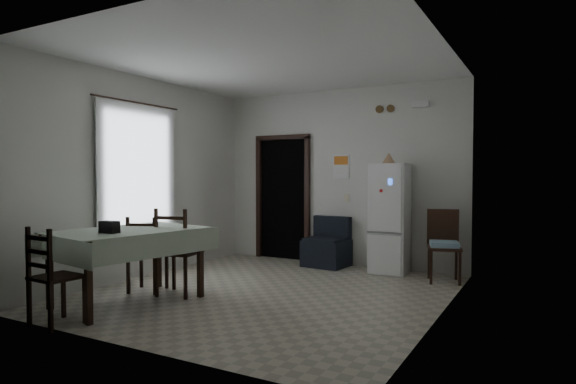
# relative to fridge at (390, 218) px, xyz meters

# --- Properties ---
(ground) EXTENTS (4.50, 4.50, 0.00)m
(ground) POSITION_rel_fridge_xyz_m (-0.97, -1.93, -0.83)
(ground) COLOR #ABA38C
(ground) RESTS_ON ground
(ceiling) EXTENTS (4.20, 4.50, 0.02)m
(ceiling) POSITION_rel_fridge_xyz_m (-0.97, -1.93, 2.07)
(ceiling) COLOR white
(ceiling) RESTS_ON ground
(wall_back) EXTENTS (4.20, 0.02, 2.90)m
(wall_back) POSITION_rel_fridge_xyz_m (-0.97, 0.32, 0.62)
(wall_back) COLOR silver
(wall_back) RESTS_ON ground
(wall_front) EXTENTS (4.20, 0.02, 2.90)m
(wall_front) POSITION_rel_fridge_xyz_m (-0.97, -4.18, 0.62)
(wall_front) COLOR silver
(wall_front) RESTS_ON ground
(wall_left) EXTENTS (0.02, 4.50, 2.90)m
(wall_left) POSITION_rel_fridge_xyz_m (-3.07, -1.93, 0.62)
(wall_left) COLOR silver
(wall_left) RESTS_ON ground
(wall_right) EXTENTS (0.02, 4.50, 2.90)m
(wall_right) POSITION_rel_fridge_xyz_m (1.13, -1.93, 0.62)
(wall_right) COLOR silver
(wall_right) RESTS_ON ground
(doorway) EXTENTS (1.06, 0.52, 2.22)m
(doorway) POSITION_rel_fridge_xyz_m (-2.02, 0.52, 0.24)
(doorway) COLOR black
(doorway) RESTS_ON ground
(window_recess) EXTENTS (0.10, 1.20, 1.60)m
(window_recess) POSITION_rel_fridge_xyz_m (-3.12, -2.13, 0.72)
(window_recess) COLOR silver
(window_recess) RESTS_ON ground
(curtain) EXTENTS (0.02, 1.45, 1.85)m
(curtain) POSITION_rel_fridge_xyz_m (-3.01, -2.13, 0.72)
(curtain) COLOR beige
(curtain) RESTS_ON ground
(curtain_rod) EXTENTS (0.02, 1.60, 0.02)m
(curtain_rod) POSITION_rel_fridge_xyz_m (-3.00, -2.13, 1.67)
(curtain_rod) COLOR black
(curtain_rod) RESTS_ON ground
(calendar) EXTENTS (0.28, 0.02, 0.40)m
(calendar) POSITION_rel_fridge_xyz_m (-0.92, 0.31, 0.79)
(calendar) COLOR white
(calendar) RESTS_ON ground
(calendar_image) EXTENTS (0.24, 0.01, 0.14)m
(calendar_image) POSITION_rel_fridge_xyz_m (-0.92, 0.30, 0.89)
(calendar_image) COLOR orange
(calendar_image) RESTS_ON ground
(light_switch) EXTENTS (0.08, 0.02, 0.12)m
(light_switch) POSITION_rel_fridge_xyz_m (-0.82, 0.31, 0.27)
(light_switch) COLOR beige
(light_switch) RESTS_ON ground
(vent_left) EXTENTS (0.12, 0.03, 0.12)m
(vent_left) POSITION_rel_fridge_xyz_m (-0.27, 0.30, 1.69)
(vent_left) COLOR brown
(vent_left) RESTS_ON ground
(vent_right) EXTENTS (0.12, 0.03, 0.12)m
(vent_right) POSITION_rel_fridge_xyz_m (-0.09, 0.30, 1.69)
(vent_right) COLOR brown
(vent_right) RESTS_ON ground
(emergency_light) EXTENTS (0.25, 0.07, 0.09)m
(emergency_light) POSITION_rel_fridge_xyz_m (0.38, 0.28, 1.72)
(emergency_light) COLOR white
(emergency_light) RESTS_ON ground
(fridge) EXTENTS (0.56, 0.56, 1.65)m
(fridge) POSITION_rel_fridge_xyz_m (0.00, 0.00, 0.00)
(fridge) COLOR white
(fridge) RESTS_ON ground
(tan_cone) EXTENTS (0.22, 0.22, 0.16)m
(tan_cone) POSITION_rel_fridge_xyz_m (-0.02, -0.01, 0.91)
(tan_cone) COLOR tan
(tan_cone) RESTS_ON fridge
(navy_seat) EXTENTS (0.71, 0.69, 0.80)m
(navy_seat) POSITION_rel_fridge_xyz_m (-1.05, 0.00, -0.43)
(navy_seat) COLOR black
(navy_seat) RESTS_ON ground
(corner_chair) EXTENTS (0.54, 0.54, 1.00)m
(corner_chair) POSITION_rel_fridge_xyz_m (0.85, -0.27, -0.33)
(corner_chair) COLOR black
(corner_chair) RESTS_ON ground
(dining_table) EXTENTS (1.36, 1.80, 0.85)m
(dining_table) POSITION_rel_fridge_xyz_m (-2.13, -3.15, -0.40)
(dining_table) COLOR #A4B69C
(dining_table) RESTS_ON ground
(black_bag) EXTENTS (0.21, 0.13, 0.13)m
(black_bag) POSITION_rel_fridge_xyz_m (-2.06, -3.48, 0.09)
(black_bag) COLOR black
(black_bag) RESTS_ON dining_table
(dining_chair_far_left) EXTENTS (0.52, 0.52, 0.96)m
(dining_chair_far_left) POSITION_rel_fridge_xyz_m (-2.36, -2.62, -0.35)
(dining_chair_far_left) COLOR black
(dining_chair_far_left) RESTS_ON ground
(dining_chair_far_right) EXTENTS (0.54, 0.54, 1.08)m
(dining_chair_far_right) POSITION_rel_fridge_xyz_m (-1.89, -2.56, -0.29)
(dining_chair_far_right) COLOR black
(dining_chair_far_right) RESTS_ON ground
(dining_chair_near_head) EXTENTS (0.44, 0.44, 0.98)m
(dining_chair_near_head) POSITION_rel_fridge_xyz_m (-2.11, -4.08, -0.34)
(dining_chair_near_head) COLOR black
(dining_chair_near_head) RESTS_ON ground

